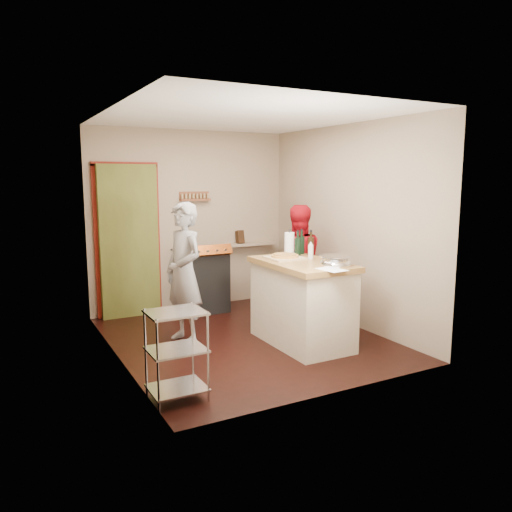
# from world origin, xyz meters

# --- Properties ---
(floor) EXTENTS (3.50, 3.50, 0.00)m
(floor) POSITION_xyz_m (0.00, 0.00, 0.00)
(floor) COLOR black
(floor) RESTS_ON ground
(back_wall) EXTENTS (3.00, 0.44, 2.60)m
(back_wall) POSITION_xyz_m (-0.64, 1.78, 1.13)
(back_wall) COLOR gray
(back_wall) RESTS_ON ground
(left_wall) EXTENTS (0.04, 3.50, 2.60)m
(left_wall) POSITION_xyz_m (-1.50, 0.00, 1.30)
(left_wall) COLOR gray
(left_wall) RESTS_ON ground
(right_wall) EXTENTS (0.04, 3.50, 2.60)m
(right_wall) POSITION_xyz_m (1.50, 0.00, 1.30)
(right_wall) COLOR gray
(right_wall) RESTS_ON ground
(ceiling) EXTENTS (3.00, 3.50, 0.02)m
(ceiling) POSITION_xyz_m (0.00, 0.00, 2.61)
(ceiling) COLOR white
(ceiling) RESTS_ON back_wall
(stove) EXTENTS (0.60, 0.63, 1.00)m
(stove) POSITION_xyz_m (0.05, 1.42, 0.45)
(stove) COLOR black
(stove) RESTS_ON ground
(wire_shelving) EXTENTS (0.48, 0.40, 0.80)m
(wire_shelving) POSITION_xyz_m (-1.28, -1.20, 0.44)
(wire_shelving) COLOR silver
(wire_shelving) RESTS_ON ground
(island) EXTENTS (0.78, 1.39, 1.28)m
(island) POSITION_xyz_m (0.50, -0.46, 0.51)
(island) COLOR beige
(island) RESTS_ON ground
(person_stripe) EXTENTS (0.51, 0.67, 1.64)m
(person_stripe) POSITION_xyz_m (-0.67, 0.26, 0.82)
(person_stripe) COLOR silver
(person_stripe) RESTS_ON ground
(person_red) EXTENTS (0.89, 0.78, 1.56)m
(person_red) POSITION_xyz_m (1.00, 0.43, 0.78)
(person_red) COLOR #AC0B16
(person_red) RESTS_ON ground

